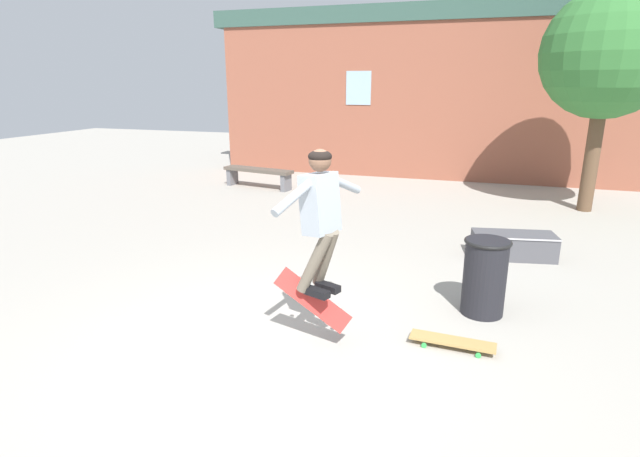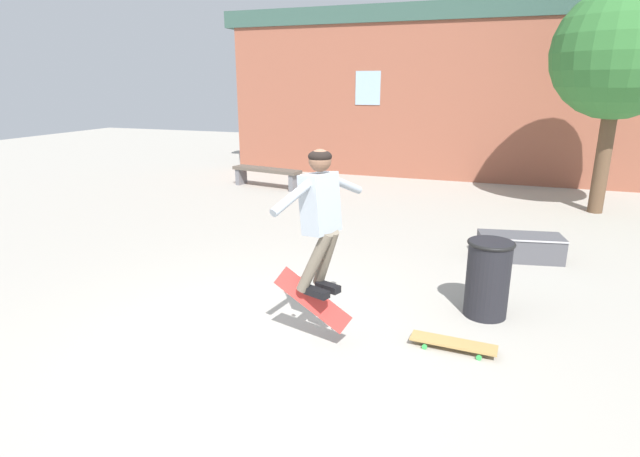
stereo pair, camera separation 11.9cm
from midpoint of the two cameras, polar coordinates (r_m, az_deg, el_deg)
ground_plane at (r=5.23m, az=-4.63°, el=-13.30°), size 40.00×40.00×0.00m
building_backdrop at (r=14.18m, az=12.45°, el=15.15°), size 11.86×0.52×5.45m
tree_right at (r=11.56m, az=31.31°, el=16.65°), size 2.50×2.50×4.37m
park_bench at (r=12.81m, az=-5.85°, el=6.30°), size 1.94×0.73×0.49m
skate_ledge at (r=8.14m, az=22.27°, el=-1.98°), size 1.28×0.73×0.39m
trash_bin at (r=6.00m, az=19.19°, el=-5.27°), size 0.52×0.52×0.89m
skater at (r=4.67m, az=0.74°, el=2.14°), size 0.51×1.21×1.41m
skateboard_flipping at (r=5.00m, az=-0.11°, el=-8.19°), size 0.78×0.24×0.65m
skateboard_resting at (r=5.33m, az=15.61°, el=-12.49°), size 0.86×0.28×0.08m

